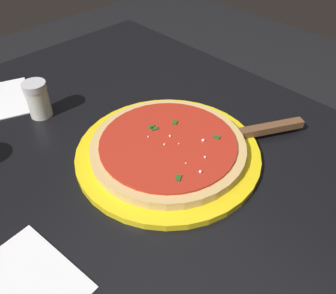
{
  "coord_description": "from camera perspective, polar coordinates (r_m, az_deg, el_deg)",
  "views": [
    {
      "loc": [
        0.38,
        -0.29,
        1.19
      ],
      "look_at": [
        0.05,
        0.03,
        0.78
      ],
      "focal_mm": 37.8,
      "sensor_mm": 36.0,
      "label": 1
    }
  ],
  "objects": [
    {
      "name": "napkin_folded_right",
      "position": [
        0.51,
        -23.53,
        -20.87
      ],
      "size": [
        0.16,
        0.16,
        0.0
      ],
      "primitive_type": "cube",
      "rotation": [
        0.0,
        0.0,
        0.12
      ],
      "color": "white",
      "rests_on": "restaurant_table"
    },
    {
      "name": "pizza",
      "position": [
        0.61,
        0.0,
        0.13
      ],
      "size": [
        0.27,
        0.27,
        0.02
      ],
      "color": "#DBB26B",
      "rests_on": "serving_plate"
    },
    {
      "name": "pizza_server",
      "position": [
        0.67,
        13.2,
        2.29
      ],
      "size": [
        0.14,
        0.22,
        0.01
      ],
      "color": "silver",
      "rests_on": "serving_plate"
    },
    {
      "name": "restaurant_table",
      "position": [
        0.75,
        -4.52,
        -9.39
      ],
      "size": [
        0.98,
        0.77,
        0.76
      ],
      "color": "black",
      "rests_on": "ground_plane"
    },
    {
      "name": "serving_plate",
      "position": [
        0.62,
        0.0,
        -0.96
      ],
      "size": [
        0.32,
        0.32,
        0.01
      ],
      "primitive_type": "cylinder",
      "color": "yellow",
      "rests_on": "restaurant_table"
    },
    {
      "name": "parmesan_shaker",
      "position": [
        0.75,
        -20.27,
        7.25
      ],
      "size": [
        0.05,
        0.05,
        0.07
      ],
      "color": "silver",
      "rests_on": "restaurant_table"
    }
  ]
}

